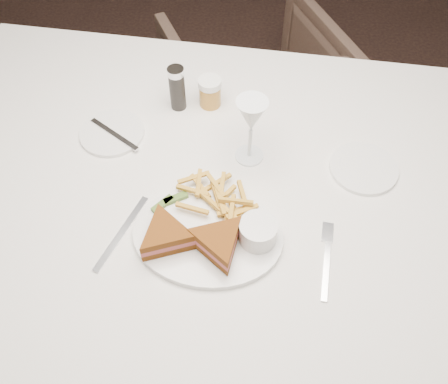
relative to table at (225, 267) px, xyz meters
name	(u,v)px	position (x,y,z in m)	size (l,w,h in m)	color
ground	(254,267)	(0.10, 0.21, -0.38)	(5.00, 5.00, 0.00)	black
table	(225,267)	(0.00, 0.00, 0.00)	(1.56, 1.04, 0.75)	silver
chair_far	(257,89)	(0.10, 0.83, -0.06)	(0.61, 0.57, 0.63)	#49362D
table_setting	(216,193)	(-0.02, -0.04, 0.41)	(0.77, 0.68, 0.18)	white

